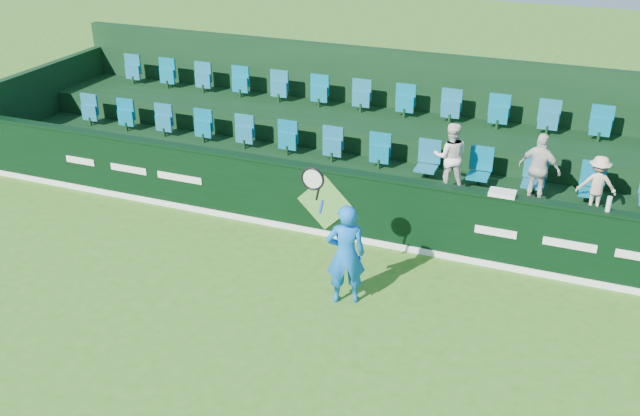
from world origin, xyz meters
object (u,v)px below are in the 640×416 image
at_px(tennis_player, 345,253).
at_px(spectator_middle, 539,169).
at_px(towel, 502,193).
at_px(spectator_right, 597,184).
at_px(spectator_left, 450,156).
at_px(drinks_bottle, 609,204).

height_order(tennis_player, spectator_middle, tennis_player).
bearing_deg(spectator_middle, towel, 84.91).
height_order(spectator_right, towel, spectator_right).
distance_m(spectator_left, spectator_right, 2.59).
distance_m(tennis_player, drinks_bottle, 4.25).
bearing_deg(towel, drinks_bottle, 0.00).
relative_size(tennis_player, spectator_right, 2.24).
xyz_separation_m(tennis_player, spectator_right, (3.51, 3.12, 0.45)).
distance_m(spectator_left, towel, 1.59).
bearing_deg(towel, spectator_middle, 67.29).
bearing_deg(spectator_right, tennis_player, 35.21).
height_order(spectator_middle, towel, spectator_middle).
distance_m(towel, drinks_bottle, 1.65).
bearing_deg(spectator_left, tennis_player, 57.62).
relative_size(tennis_player, drinks_bottle, 9.29).
height_order(tennis_player, towel, tennis_player).
distance_m(spectator_left, drinks_bottle, 2.99).
xyz_separation_m(spectator_left, spectator_middle, (1.59, 0.00, 0.00)).
bearing_deg(spectator_right, drinks_bottle, 93.29).
relative_size(spectator_middle, drinks_bottle, 5.25).
relative_size(spectator_left, spectator_middle, 0.99).
bearing_deg(spectator_middle, spectator_right, -162.38).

